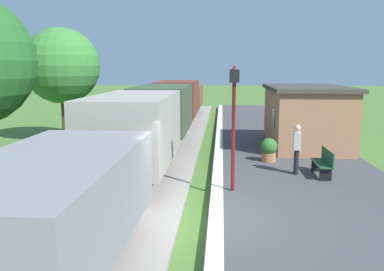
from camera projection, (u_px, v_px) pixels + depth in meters
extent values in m
plane|color=#47702D|center=(200.00, 226.00, 9.94)|extent=(160.00, 160.00, 0.00)
cube|color=#424244|center=(332.00, 225.00, 9.68)|extent=(6.00, 60.00, 0.25)
cube|color=silver|center=(216.00, 217.00, 9.87)|extent=(0.36, 60.00, 0.01)
cube|color=gray|center=(105.00, 221.00, 10.10)|extent=(3.80, 60.00, 0.12)
cube|color=slate|center=(133.00, 217.00, 10.03)|extent=(0.07, 60.00, 0.14)
cube|color=slate|center=(76.00, 215.00, 10.13)|extent=(0.07, 60.00, 0.14)
cube|color=gray|center=(53.00, 201.00, 6.99)|extent=(2.50, 5.60, 1.60)
cube|color=black|center=(55.00, 236.00, 7.10)|extent=(2.10, 5.15, 0.50)
cylinder|color=black|center=(89.00, 213.00, 8.90)|extent=(1.56, 0.84, 0.84)
cylinder|color=black|center=(104.00, 187.00, 10.00)|extent=(0.20, 0.30, 0.20)
cube|color=gray|center=(134.00, 128.00, 13.43)|extent=(2.50, 5.60, 2.20)
cube|color=black|center=(135.00, 156.00, 13.59)|extent=(2.10, 5.15, 0.50)
cylinder|color=black|center=(145.00, 152.00, 15.39)|extent=(1.56, 0.84, 0.84)
cylinder|color=black|center=(122.00, 177.00, 11.87)|extent=(1.56, 0.84, 0.84)
cylinder|color=black|center=(150.00, 140.00, 16.49)|extent=(0.20, 0.30, 0.20)
cylinder|color=black|center=(111.00, 179.00, 10.69)|extent=(0.20, 0.30, 0.20)
cube|color=#384C33|center=(163.00, 108.00, 19.92)|extent=(2.50, 5.60, 2.20)
cube|color=black|center=(163.00, 127.00, 20.08)|extent=(2.10, 5.15, 0.50)
cylinder|color=black|center=(168.00, 127.00, 21.88)|extent=(1.56, 0.84, 0.84)
cylinder|color=black|center=(158.00, 138.00, 18.36)|extent=(1.56, 0.84, 0.84)
cylinder|color=black|center=(171.00, 120.00, 22.98)|extent=(0.20, 0.30, 0.20)
cylinder|color=black|center=(153.00, 137.00, 17.18)|extent=(0.20, 0.30, 0.20)
cube|color=brown|center=(177.00, 98.00, 26.41)|extent=(2.50, 5.60, 2.20)
cube|color=black|center=(177.00, 113.00, 26.57)|extent=(2.10, 5.15, 0.50)
cylinder|color=black|center=(180.00, 113.00, 28.37)|extent=(1.56, 0.84, 0.84)
cylinder|color=black|center=(174.00, 120.00, 24.85)|extent=(1.56, 0.84, 0.84)
cylinder|color=black|center=(182.00, 108.00, 29.47)|extent=(0.20, 0.30, 0.20)
cylinder|color=black|center=(172.00, 118.00, 23.67)|extent=(0.20, 0.30, 0.20)
cube|color=brown|center=(186.00, 96.00, 32.95)|extent=(2.50, 5.60, 1.60)
cube|color=black|center=(186.00, 104.00, 33.06)|extent=(2.10, 5.15, 0.50)
cylinder|color=black|center=(188.00, 105.00, 34.86)|extent=(1.56, 0.84, 0.84)
cylinder|color=black|center=(184.00, 109.00, 31.34)|extent=(1.56, 0.84, 0.84)
cylinder|color=black|center=(189.00, 101.00, 35.96)|extent=(0.20, 0.30, 0.20)
cylinder|color=black|center=(183.00, 107.00, 30.16)|extent=(0.20, 0.30, 0.20)
cube|color=#9E6B4C|center=(306.00, 118.00, 18.65)|extent=(3.20, 5.50, 2.60)
cube|color=#3D3833|center=(307.00, 88.00, 18.42)|extent=(3.50, 5.80, 0.18)
cube|color=black|center=(274.00, 118.00, 17.67)|extent=(0.03, 0.90, 0.80)
cube|color=#1E4C2D|center=(321.00, 163.00, 13.51)|extent=(0.42, 1.50, 0.04)
cube|color=#1E4C2D|center=(328.00, 156.00, 13.46)|extent=(0.04, 1.50, 0.45)
cube|color=black|center=(326.00, 175.00, 12.96)|extent=(0.38, 0.06, 0.42)
cube|color=black|center=(317.00, 166.00, 14.14)|extent=(0.38, 0.06, 0.42)
cylinder|color=black|center=(296.00, 162.00, 13.70)|extent=(0.15, 0.15, 0.86)
cylinder|color=black|center=(296.00, 161.00, 13.86)|extent=(0.15, 0.15, 0.86)
cube|color=#B2ADA8|center=(297.00, 141.00, 13.66)|extent=(0.27, 0.40, 0.60)
sphere|color=tan|center=(298.00, 128.00, 13.59)|extent=(0.22, 0.22, 0.22)
cylinder|color=#9E6642|center=(269.00, 157.00, 15.68)|extent=(0.56, 0.56, 0.34)
sphere|color=#2D6B28|center=(269.00, 146.00, 15.61)|extent=(0.64, 0.64, 0.64)
cylinder|color=#591414|center=(233.00, 138.00, 11.73)|extent=(0.11, 0.11, 3.20)
cube|color=black|center=(234.00, 76.00, 11.43)|extent=(0.28, 0.28, 0.36)
sphere|color=#F2E5BF|center=(234.00, 76.00, 11.43)|extent=(0.20, 0.20, 0.20)
cone|color=#591414|center=(235.00, 67.00, 11.39)|extent=(0.20, 0.20, 0.16)
cylinder|color=#4C3823|center=(64.00, 118.00, 21.26)|extent=(0.28, 0.28, 2.49)
sphere|color=#387A33|center=(62.00, 66.00, 20.81)|extent=(3.91, 3.91, 3.91)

